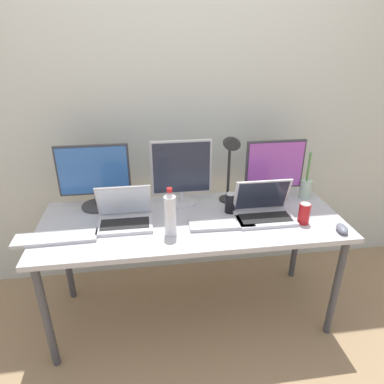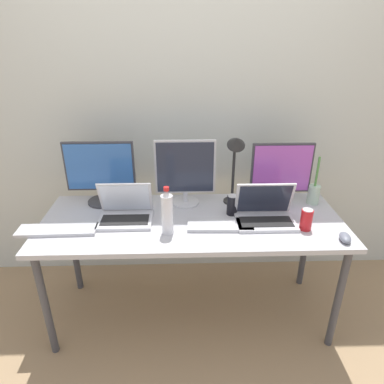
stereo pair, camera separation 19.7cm
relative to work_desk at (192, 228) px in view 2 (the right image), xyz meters
The scene contains 16 objects.
ground_plane 0.68m from the work_desk, ahead, with size 16.00×16.00×0.00m, color #9E7F5B.
wall_back 0.86m from the work_desk, 90.00° to the left, with size 7.00×0.08×2.60m, color silver.
work_desk is the anchor object (origin of this frame).
monitor_left 0.68m from the work_desk, 156.87° to the left, with size 0.44×0.21×0.41m.
monitor_center 0.36m from the work_desk, 99.63° to the left, with size 0.38×0.18×0.43m.
monitor_right 0.67m from the work_desk, 20.45° to the left, with size 0.39×0.17×0.40m.
laptop_silver 0.41m from the work_desk, behind, with size 0.31×0.23×0.23m.
laptop_secondary 0.45m from the work_desk, ahead, with size 0.34×0.23×0.23m.
keyboard_main 0.20m from the work_desk, 29.85° to the right, with size 0.37×0.14×0.02m, color #B2B2B7.
keyboard_aux 0.77m from the work_desk, behind, with size 0.44×0.12×0.02m, color #B2B2B7.
mouse_by_keyboard 0.86m from the work_desk, 17.70° to the right, with size 0.06×0.10×0.04m, color slate.
water_bottle 0.28m from the work_desk, 133.54° to the right, with size 0.07×0.07×0.28m.
soda_can_near_keyboard 0.67m from the work_desk, 11.84° to the right, with size 0.07×0.07×0.13m.
soda_can_by_laptop 0.28m from the work_desk, 13.15° to the left, with size 0.07×0.07×0.13m.
bamboo_vase 0.83m from the work_desk, 13.33° to the left, with size 0.08×0.08×0.32m.
desk_lamp 0.51m from the work_desk, 33.38° to the left, with size 0.11×0.18×0.48m.
Camera 2 is at (-0.06, -1.79, 1.76)m, focal length 32.00 mm.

